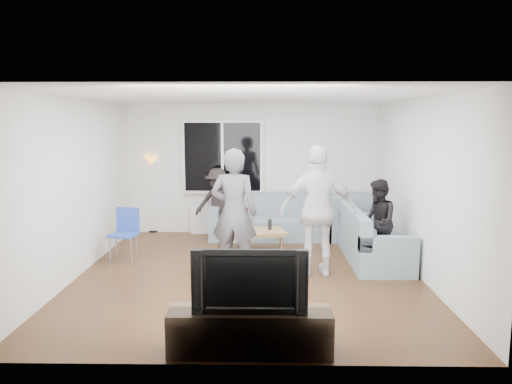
{
  "coord_description": "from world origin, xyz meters",
  "views": [
    {
      "loc": [
        0.23,
        -7.06,
        2.27
      ],
      "look_at": [
        0.1,
        0.6,
        1.15
      ],
      "focal_mm": 34.44,
      "sensor_mm": 36.0,
      "label": 1
    }
  ],
  "objects_px": {
    "coffee_table": "(252,242)",
    "tv_console": "(250,331)",
    "sofa_right_section": "(374,235)",
    "spectator_back": "(218,203)",
    "spectator_right": "(378,222)",
    "floor_lamp": "(153,194)",
    "player_left": "(234,212)",
    "player_right": "(318,211)",
    "television": "(250,279)",
    "sofa_back_section": "(270,217)",
    "side_chair": "(123,235)"
  },
  "relations": [
    {
      "from": "player_right",
      "to": "television",
      "type": "bearing_deg",
      "value": 66.18
    },
    {
      "from": "sofa_back_section",
      "to": "floor_lamp",
      "type": "bearing_deg",
      "value": 167.53
    },
    {
      "from": "sofa_right_section",
      "to": "floor_lamp",
      "type": "height_order",
      "value": "floor_lamp"
    },
    {
      "from": "coffee_table",
      "to": "tv_console",
      "type": "xyz_separation_m",
      "value": [
        0.06,
        -3.63,
        0.02
      ]
    },
    {
      "from": "sofa_right_section",
      "to": "player_left",
      "type": "height_order",
      "value": "player_left"
    },
    {
      "from": "tv_console",
      "to": "spectator_right",
      "type": "bearing_deg",
      "value": 57.62
    },
    {
      "from": "spectator_back",
      "to": "spectator_right",
      "type": "bearing_deg",
      "value": -21.02
    },
    {
      "from": "player_left",
      "to": "spectator_right",
      "type": "relative_size",
      "value": 1.38
    },
    {
      "from": "spectator_right",
      "to": "spectator_back",
      "type": "relative_size",
      "value": 1.0
    },
    {
      "from": "sofa_right_section",
      "to": "spectator_right",
      "type": "xyz_separation_m",
      "value": [
        0.0,
        -0.21,
        0.26
      ]
    },
    {
      "from": "sofa_right_section",
      "to": "coffee_table",
      "type": "bearing_deg",
      "value": 79.18
    },
    {
      "from": "spectator_right",
      "to": "spectator_back",
      "type": "height_order",
      "value": "same"
    },
    {
      "from": "television",
      "to": "side_chair",
      "type": "bearing_deg",
      "value": 124.31
    },
    {
      "from": "side_chair",
      "to": "player_left",
      "type": "relative_size",
      "value": 0.46
    },
    {
      "from": "sofa_back_section",
      "to": "coffee_table",
      "type": "relative_size",
      "value": 2.09
    },
    {
      "from": "coffee_table",
      "to": "television",
      "type": "relative_size",
      "value": 1.0
    },
    {
      "from": "floor_lamp",
      "to": "player_right",
      "type": "distance_m",
      "value": 4.16
    },
    {
      "from": "sofa_back_section",
      "to": "floor_lamp",
      "type": "distance_m",
      "value": 2.47
    },
    {
      "from": "player_left",
      "to": "player_right",
      "type": "distance_m",
      "value": 1.23
    },
    {
      "from": "sofa_back_section",
      "to": "player_left",
      "type": "xyz_separation_m",
      "value": [
        -0.55,
        -2.3,
        0.51
      ]
    },
    {
      "from": "tv_console",
      "to": "player_left",
      "type": "bearing_deg",
      "value": 96.99
    },
    {
      "from": "sofa_right_section",
      "to": "floor_lamp",
      "type": "distance_m",
      "value": 4.57
    },
    {
      "from": "sofa_right_section",
      "to": "spectator_back",
      "type": "xyz_separation_m",
      "value": [
        -2.69,
        1.55,
        0.26
      ]
    },
    {
      "from": "spectator_back",
      "to": "side_chair",
      "type": "bearing_deg",
      "value": -117.5
    },
    {
      "from": "sofa_back_section",
      "to": "television",
      "type": "relative_size",
      "value": 2.08
    },
    {
      "from": "floor_lamp",
      "to": "player_right",
      "type": "height_order",
      "value": "player_right"
    },
    {
      "from": "coffee_table",
      "to": "floor_lamp",
      "type": "distance_m",
      "value": 2.73
    },
    {
      "from": "television",
      "to": "spectator_back",
      "type": "bearing_deg",
      "value": 99.07
    },
    {
      "from": "side_chair",
      "to": "spectator_right",
      "type": "distance_m",
      "value": 4.08
    },
    {
      "from": "coffee_table",
      "to": "player_left",
      "type": "bearing_deg",
      "value": -101.62
    },
    {
      "from": "sofa_back_section",
      "to": "side_chair",
      "type": "bearing_deg",
      "value": -145.65
    },
    {
      "from": "floor_lamp",
      "to": "spectator_right",
      "type": "height_order",
      "value": "floor_lamp"
    },
    {
      "from": "sofa_right_section",
      "to": "coffee_table",
      "type": "xyz_separation_m",
      "value": [
        -1.99,
        0.38,
        -0.22
      ]
    },
    {
      "from": "coffee_table",
      "to": "player_right",
      "type": "distance_m",
      "value": 1.68
    },
    {
      "from": "spectator_right",
      "to": "tv_console",
      "type": "bearing_deg",
      "value": -30.03
    },
    {
      "from": "spectator_back",
      "to": "tv_console",
      "type": "bearing_deg",
      "value": -68.78
    },
    {
      "from": "player_left",
      "to": "spectator_back",
      "type": "relative_size",
      "value": 1.38
    },
    {
      "from": "side_chair",
      "to": "floor_lamp",
      "type": "height_order",
      "value": "floor_lamp"
    },
    {
      "from": "tv_console",
      "to": "television",
      "type": "xyz_separation_m",
      "value": [
        0.0,
        0.0,
        0.54
      ]
    },
    {
      "from": "floor_lamp",
      "to": "spectator_right",
      "type": "distance_m",
      "value": 4.66
    },
    {
      "from": "spectator_back",
      "to": "coffee_table",
      "type": "bearing_deg",
      "value": -46.98
    },
    {
      "from": "floor_lamp",
      "to": "player_right",
      "type": "xyz_separation_m",
      "value": [
        3.07,
        -2.79,
        0.18
      ]
    },
    {
      "from": "spectator_right",
      "to": "floor_lamp",
      "type": "bearing_deg",
      "value": -116.67
    },
    {
      "from": "sofa_right_section",
      "to": "floor_lamp",
      "type": "relative_size",
      "value": 1.28
    },
    {
      "from": "side_chair",
      "to": "spectator_right",
      "type": "relative_size",
      "value": 0.63
    },
    {
      "from": "floor_lamp",
      "to": "tv_console",
      "type": "height_order",
      "value": "floor_lamp"
    },
    {
      "from": "coffee_table",
      "to": "tv_console",
      "type": "distance_m",
      "value": 3.63
    },
    {
      "from": "sofa_back_section",
      "to": "player_left",
      "type": "height_order",
      "value": "player_left"
    },
    {
      "from": "player_right",
      "to": "spectator_back",
      "type": "height_order",
      "value": "player_right"
    },
    {
      "from": "spectator_back",
      "to": "television",
      "type": "bearing_deg",
      "value": -68.78
    }
  ]
}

